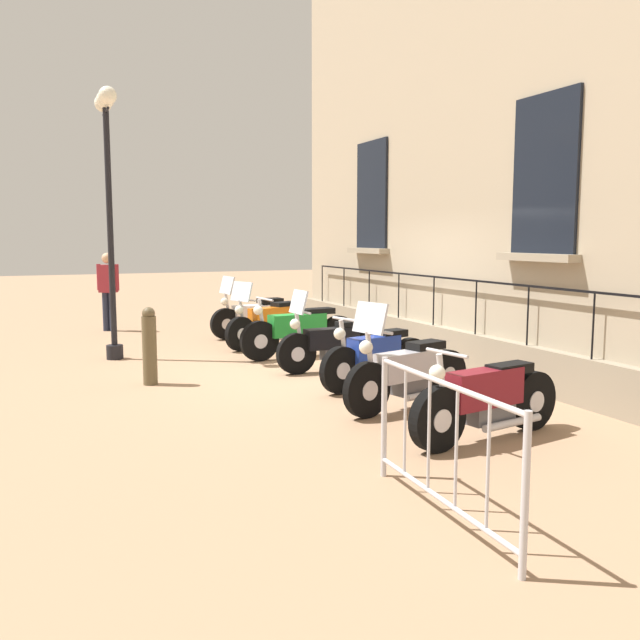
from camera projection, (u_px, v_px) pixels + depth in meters
ground_plane at (323, 371)px, 10.42m from camera, size 60.00×60.00×0.00m
building_facade at (459, 110)px, 10.88m from camera, size 0.82×10.86×8.43m
motorcycle_white at (256, 317)px, 13.90m from camera, size 2.00×0.72×1.28m
motorcycle_orange at (271, 323)px, 12.69m from camera, size 2.06×0.97×1.26m
motorcycle_green at (300, 331)px, 11.57m from camera, size 2.21×0.63×1.06m
motorcycle_black at (333, 344)px, 10.42m from camera, size 1.94×0.56×1.27m
motorcycle_blue at (376, 358)px, 9.23m from camera, size 1.88×0.68×1.00m
motorcycle_silver at (407, 373)px, 8.08m from camera, size 1.97×0.73×1.33m
motorcycle_maroon at (487, 400)px, 6.83m from camera, size 2.00×0.61×0.98m
lamppost at (108, 180)px, 11.09m from camera, size 0.29×0.99×4.43m
crowd_barrier at (442, 444)px, 4.90m from camera, size 0.14×1.95×1.05m
bollard at (149, 346)px, 9.41m from camera, size 0.20×0.20×1.10m
pedestrian_standing at (108, 287)px, 14.76m from camera, size 0.44×0.39×1.72m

